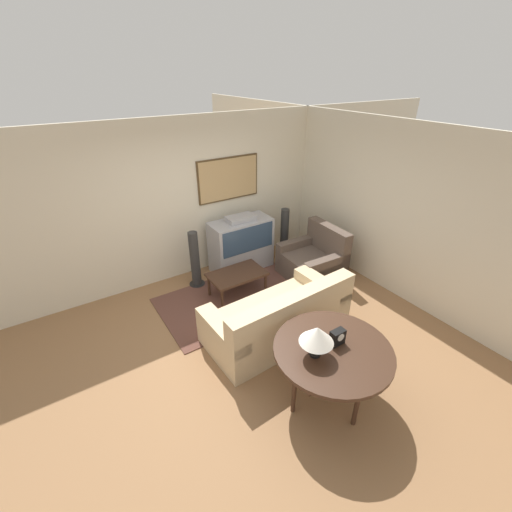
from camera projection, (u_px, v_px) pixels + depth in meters
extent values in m
plane|color=#8E6642|center=(250.00, 338.00, 4.79)|extent=(12.00, 12.00, 0.00)
cube|color=beige|center=(181.00, 202.00, 5.70)|extent=(12.00, 0.06, 2.70)
cube|color=#4C381E|center=(228.00, 179.00, 5.96)|extent=(1.17, 0.03, 0.75)
cube|color=tan|center=(229.00, 179.00, 5.95)|extent=(1.12, 0.01, 0.70)
cube|color=beige|center=(390.00, 210.00, 5.39)|extent=(0.06, 12.00, 2.70)
cube|color=brown|center=(236.00, 298.00, 5.60)|extent=(2.40, 1.45, 0.01)
cube|color=#9E9EA3|center=(241.00, 258.00, 6.36)|extent=(1.11, 0.52, 0.43)
cube|color=#9E9EA3|center=(241.00, 234.00, 6.13)|extent=(1.11, 0.52, 0.53)
cube|color=#2D425B|center=(248.00, 240.00, 5.94)|extent=(1.00, 0.01, 0.46)
cube|color=#9E9EA3|center=(240.00, 218.00, 5.98)|extent=(0.50, 0.28, 0.09)
cube|color=#CCB289|center=(276.00, 321.00, 4.79)|extent=(1.99, 1.04, 0.41)
cube|color=#CCB289|center=(295.00, 310.00, 4.31)|extent=(1.96, 0.30, 0.46)
cube|color=#CCB289|center=(320.00, 296.00, 5.18)|extent=(0.28, 0.97, 0.57)
cube|color=#CCB289|center=(223.00, 342.00, 4.32)|extent=(0.28, 0.97, 0.57)
cube|color=gray|center=(312.00, 297.00, 4.66)|extent=(0.36, 0.13, 0.34)
cube|color=gray|center=(260.00, 322.00, 4.21)|extent=(0.36, 0.13, 0.34)
cube|color=brown|center=(311.00, 266.00, 6.08)|extent=(0.92, 1.01, 0.44)
cube|color=brown|center=(328.00, 238.00, 6.01)|extent=(0.22, 0.98, 0.49)
cube|color=brown|center=(297.00, 253.00, 6.35)|extent=(0.88, 0.20, 0.58)
cube|color=brown|center=(326.00, 273.00, 5.74)|extent=(0.88, 0.20, 0.58)
cube|color=#3D2619|center=(237.00, 274.00, 5.51)|extent=(0.90, 0.56, 0.04)
cylinder|color=#3D2619|center=(222.00, 300.00, 5.25)|extent=(0.04, 0.04, 0.38)
cylinder|color=#3D2619|center=(265.00, 284.00, 5.63)|extent=(0.04, 0.04, 0.38)
cylinder|color=#3D2619|center=(209.00, 286.00, 5.59)|extent=(0.04, 0.04, 0.38)
cylinder|color=#3D2619|center=(251.00, 272.00, 5.97)|extent=(0.04, 0.04, 0.38)
cylinder|color=#3D2619|center=(333.00, 350.00, 3.59)|extent=(1.26, 1.26, 0.04)
cube|color=#3D2619|center=(332.00, 354.00, 3.62)|extent=(1.07, 0.50, 0.08)
cylinder|color=#3D2619|center=(294.00, 389.00, 3.61)|extent=(0.05, 0.05, 0.70)
cylinder|color=#3D2619|center=(353.00, 355.00, 4.03)|extent=(0.05, 0.05, 0.70)
cylinder|color=#3D2619|center=(358.00, 401.00, 3.47)|extent=(0.05, 0.05, 0.70)
cylinder|color=black|center=(315.00, 354.00, 3.50)|extent=(0.11, 0.11, 0.02)
cylinder|color=black|center=(316.00, 342.00, 3.42)|extent=(0.02, 0.02, 0.30)
cone|color=white|center=(317.00, 335.00, 3.37)|extent=(0.35, 0.35, 0.18)
cube|color=black|center=(337.00, 337.00, 3.61)|extent=(0.16, 0.09, 0.17)
cylinder|color=white|center=(341.00, 338.00, 3.56)|extent=(0.09, 0.01, 0.09)
cylinder|color=black|center=(197.00, 284.00, 5.96)|extent=(0.27, 0.27, 0.02)
cylinder|color=#2D2D2D|center=(195.00, 259.00, 5.73)|extent=(0.16, 0.16, 1.00)
cylinder|color=black|center=(283.00, 255.00, 6.86)|extent=(0.27, 0.27, 0.02)
cylinder|color=#2D2D2D|center=(284.00, 233.00, 6.62)|extent=(0.16, 0.16, 1.00)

